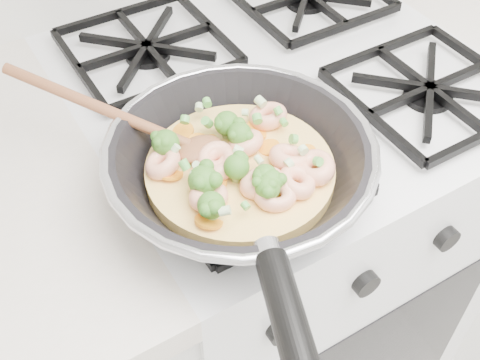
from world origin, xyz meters
TOP-DOWN VIEW (x-y plane):
  - stove at (0.00, 1.70)m, footprint 0.60×0.60m
  - skillet at (-0.18, 1.52)m, footprint 0.35×0.55m

SIDE VIEW (x-z plane):
  - stove at x=0.00m, z-range 0.00..0.92m
  - skillet at x=-0.18m, z-range 0.91..1.01m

